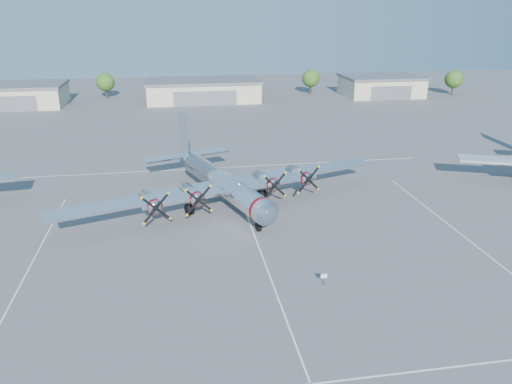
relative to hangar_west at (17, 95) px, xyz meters
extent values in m
plane|color=#4F4F52|center=(45.00, -81.96, -2.71)|extent=(260.00, 260.00, 0.00)
cube|color=silver|center=(23.00, -86.96, -2.71)|extent=(0.15, 40.00, 0.01)
cube|color=silver|center=(45.00, -86.96, -2.71)|extent=(0.15, 40.00, 0.01)
cube|color=silver|center=(67.00, -86.96, -2.71)|extent=(0.15, 40.00, 0.01)
cube|color=silver|center=(45.00, -103.96, -2.71)|extent=(60.00, 0.15, 0.01)
cube|color=silver|center=(45.00, -56.96, -2.71)|extent=(60.00, 0.15, 0.01)
cube|color=#B3A78E|center=(0.00, 0.04, -0.31)|extent=(22.00, 14.00, 4.80)
cube|color=slate|center=(0.00, 0.04, 2.39)|extent=(22.60, 14.60, 0.60)
cube|color=slate|center=(0.00, -7.01, -0.91)|extent=(12.10, 0.20, 3.60)
cube|color=#B3A78E|center=(45.00, 0.04, -0.31)|extent=(28.00, 14.00, 4.80)
cube|color=slate|center=(45.00, 0.04, 2.39)|extent=(28.60, 14.60, 0.60)
cube|color=slate|center=(45.00, -7.01, -0.91)|extent=(15.40, 0.20, 3.60)
cube|color=#B3A78E|center=(93.00, 0.04, -0.31)|extent=(20.00, 14.00, 4.80)
cube|color=slate|center=(93.00, 0.04, 2.39)|extent=(20.60, 14.60, 0.60)
cube|color=slate|center=(93.00, -7.01, -0.91)|extent=(11.00, 0.20, 3.60)
cylinder|color=#382619|center=(20.00, 8.04, -1.31)|extent=(0.50, 0.50, 2.80)
sphere|color=#214C15|center=(20.00, 8.04, 1.53)|extent=(4.80, 4.80, 4.80)
cylinder|color=#382619|center=(75.00, 6.04, -1.31)|extent=(0.50, 0.50, 2.80)
sphere|color=#214C15|center=(75.00, 6.04, 1.53)|extent=(4.80, 4.80, 4.80)
cylinder|color=#382619|center=(113.00, -1.96, -1.31)|extent=(0.50, 0.50, 2.80)
sphere|color=#214C15|center=(113.00, -1.96, 1.53)|extent=(4.80, 4.80, 4.80)
cylinder|color=black|center=(49.40, -92.19, -2.31)|extent=(0.06, 0.06, 0.82)
cube|color=white|center=(49.40, -92.19, -1.85)|extent=(0.56, 0.10, 0.41)
camera|label=1|loc=(37.23, -128.98, 20.41)|focal=35.00mm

